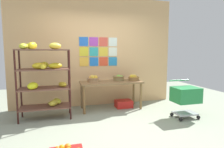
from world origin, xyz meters
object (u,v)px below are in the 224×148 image
fruit_basket_centre (134,78)px  fruit_basket_back_left (119,78)px  shopping_cart (186,96)px  produce_crate_under_table (124,104)px  banana_shelf_unit (45,75)px  fruit_basket_back_right (93,79)px  display_table (111,85)px

fruit_basket_centre → fruit_basket_back_left: fruit_basket_centre is taller
shopping_cart → produce_crate_under_table: bearing=124.7°
banana_shelf_unit → fruit_basket_back_right: bearing=17.6°
display_table → shopping_cart: size_ratio=1.90×
banana_shelf_unit → fruit_basket_back_left: (1.76, 0.39, -0.18)m
fruit_basket_back_right → banana_shelf_unit: bearing=-162.4°
fruit_basket_centre → fruit_basket_back_left: 0.38m
fruit_basket_back_right → produce_crate_under_table: (0.78, -0.03, -0.68)m
fruit_basket_back_right → produce_crate_under_table: bearing=-2.2°
fruit_basket_back_right → fruit_basket_back_left: bearing=3.5°
fruit_basket_back_right → fruit_basket_back_left: (0.66, 0.04, -0.01)m
banana_shelf_unit → shopping_cart: size_ratio=2.01×
display_table → shopping_cart: bearing=-37.7°
banana_shelf_unit → fruit_basket_centre: banana_shelf_unit is taller
fruit_basket_back_right → produce_crate_under_table: fruit_basket_back_right is taller
fruit_basket_back_left → shopping_cart: fruit_basket_back_left is taller
fruit_basket_centre → fruit_basket_back_right: (-1.03, 0.08, 0.00)m
display_table → fruit_basket_back_left: size_ratio=5.12×
banana_shelf_unit → display_table: size_ratio=1.06×
fruit_basket_centre → fruit_basket_back_right: fruit_basket_back_right is taller
banana_shelf_unit → fruit_basket_centre: 2.15m
banana_shelf_unit → shopping_cart: bearing=-14.9°
fruit_basket_back_left → fruit_basket_centre: bearing=-17.6°
produce_crate_under_table → fruit_basket_centre: bearing=-10.2°
fruit_basket_back_left → produce_crate_under_table: 0.69m
display_table → fruit_basket_back_left: fruit_basket_back_left is taller
banana_shelf_unit → fruit_basket_back_left: 1.81m
fruit_basket_back_left → display_table: bearing=-156.6°
fruit_basket_centre → fruit_basket_back_right: bearing=175.8°
fruit_basket_back_left → banana_shelf_unit: bearing=-167.5°
fruit_basket_back_right → fruit_basket_back_left: fruit_basket_back_right is taller
fruit_basket_back_left → produce_crate_under_table: bearing=-31.6°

